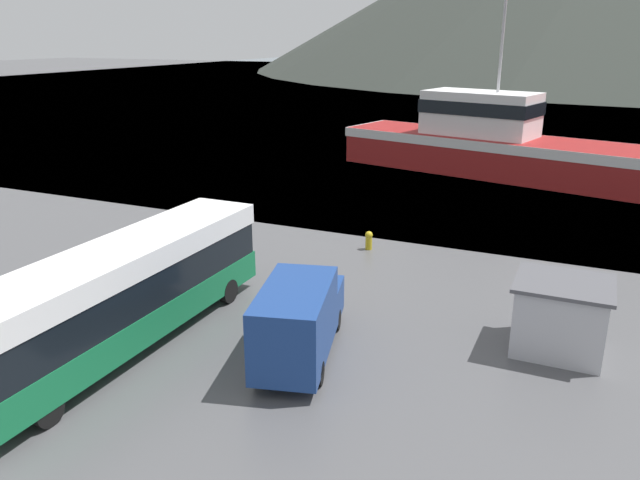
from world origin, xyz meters
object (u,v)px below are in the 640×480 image
Objects in this scene: small_boat at (587,162)px; tour_bus at (123,291)px; storage_bin at (30,299)px; delivery_van at (299,318)px; dock_kiosk at (560,316)px; fishing_boat at (503,145)px.

tour_bus is at bearing -72.87° from small_boat.
delivery_van is at bearing 6.99° from storage_bin.
tour_bus is 5.60m from delivery_van.
dock_kiosk is at bearing 16.17° from storage_bin.
fishing_boat is at bearing 72.43° from delivery_van.
fishing_boat is 16.86× the size of storage_bin.
tour_bus is 2.02× the size of delivery_van.
tour_bus is at bearing -156.90° from dock_kiosk.
storage_bin is at bearing 172.25° from delivery_van.
delivery_van reaches higher than small_boat.
small_boat is (6.99, 34.36, -0.83)m from delivery_van.
delivery_van is at bearing -152.48° from dock_kiosk.
delivery_van is 4.06× the size of storage_bin.
storage_bin is at bearing -163.83° from dock_kiosk.
dock_kiosk is 30.59m from small_boat.
delivery_van is 0.81× the size of small_boat.
delivery_van reaches higher than storage_bin.
small_boat is (-0.25, 30.58, -0.69)m from dock_kiosk.
dock_kiosk is at bearing 12.78° from delivery_van.
tour_bus is 32.04m from fishing_boat.
tour_bus is 8.19× the size of storage_bin.
fishing_boat is 26.59m from dock_kiosk.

